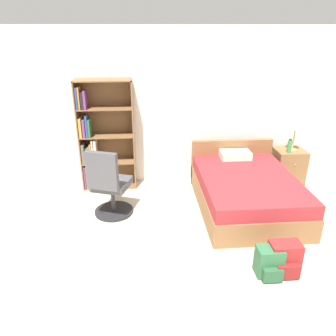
{
  "coord_description": "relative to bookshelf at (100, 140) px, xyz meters",
  "views": [
    {
      "loc": [
        -0.89,
        -2.21,
        2.57
      ],
      "look_at": [
        -0.55,
        1.98,
        0.75
      ],
      "focal_mm": 35.0,
      "sensor_mm": 36.0,
      "label": 1
    }
  ],
  "objects": [
    {
      "name": "table_lamp",
      "position": [
        3.28,
        -0.1,
        0.2
      ],
      "size": [
        0.24,
        0.24,
        0.55
      ],
      "color": "tan",
      "rests_on": "nightstand"
    },
    {
      "name": "bookshelf",
      "position": [
        0.0,
        0.0,
        0.0
      ],
      "size": [
        0.9,
        0.32,
        1.82
      ],
      "color": "brown",
      "rests_on": "ground_plane"
    },
    {
      "name": "ground_plane",
      "position": [
        1.6,
        -3.01,
        -0.85
      ],
      "size": [
        14.0,
        14.0,
        0.0
      ],
      "primitive_type": "plane",
      "color": "beige"
    },
    {
      "name": "wall_back",
      "position": [
        1.6,
        0.22,
        0.45
      ],
      "size": [
        9.0,
        0.06,
        2.6
      ],
      "color": "white",
      "rests_on": "ground_plane"
    },
    {
      "name": "nightstand",
      "position": [
        3.26,
        -0.09,
        -0.55
      ],
      "size": [
        0.51,
        0.46,
        0.6
      ],
      "color": "brown",
      "rests_on": "ground_plane"
    },
    {
      "name": "water_bottle",
      "position": [
        3.18,
        -0.19,
        -0.13
      ],
      "size": [
        0.08,
        0.08,
        0.24
      ],
      "color": "#3F8C4C",
      "rests_on": "nightstand"
    },
    {
      "name": "backpack_green",
      "position": [
        2.07,
        -2.41,
        -0.69
      ],
      "size": [
        0.28,
        0.28,
        0.35
      ],
      "color": "#2D603D",
      "rests_on": "ground_plane"
    },
    {
      "name": "office_chair",
      "position": [
        0.22,
        -1.0,
        -0.38
      ],
      "size": [
        0.62,
        0.68,
        1.07
      ],
      "color": "#232326",
      "rests_on": "ground_plane"
    },
    {
      "name": "bed",
      "position": [
        2.24,
        -0.89,
        -0.57
      ],
      "size": [
        1.39,
        1.94,
        0.79
      ],
      "color": "brown",
      "rests_on": "ground_plane"
    },
    {
      "name": "backpack_red",
      "position": [
        2.25,
        -2.38,
        -0.67
      ],
      "size": [
        0.34,
        0.28,
        0.38
      ],
      "color": "maroon",
      "rests_on": "ground_plane"
    }
  ]
}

